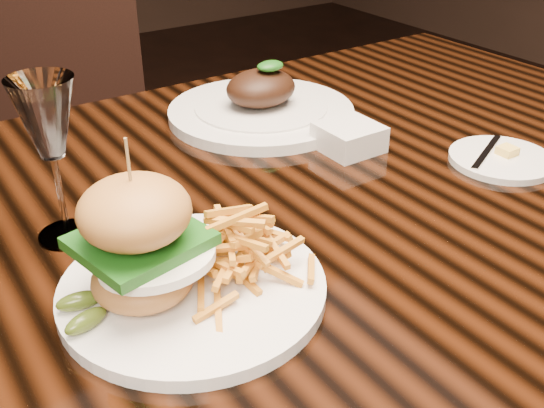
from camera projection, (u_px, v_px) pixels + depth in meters
dining_table at (244, 245)px, 0.88m from camera, size 1.60×0.90×0.75m
burger_plate at (187, 255)px, 0.64m from camera, size 0.28×0.28×0.19m
side_saucer at (501, 159)px, 0.93m from camera, size 0.15×0.15×0.02m
ramekin at (349, 137)px, 0.96m from camera, size 0.11×0.11×0.04m
wine_glass at (47, 124)px, 0.69m from camera, size 0.07×0.07×0.20m
far_dish at (261, 107)px, 1.07m from camera, size 0.31×0.31×0.10m
chair_far at (58, 127)px, 1.59m from camera, size 0.58×0.59×0.95m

